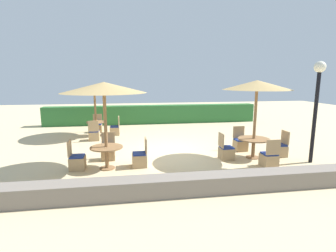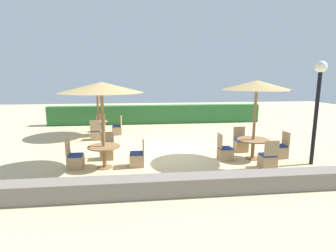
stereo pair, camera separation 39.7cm
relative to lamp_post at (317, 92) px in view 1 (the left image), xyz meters
name	(u,v)px [view 1 (the left image)]	position (x,y,z in m)	size (l,w,h in m)	color
ground_plane	(170,152)	(-4.45, 1.99, -2.35)	(40.00, 40.00, 0.00)	#D1BA8C
hedge_row	(153,114)	(-4.45, 8.53, -1.79)	(13.00, 0.70, 1.13)	#2D6B33
stone_border	(195,184)	(-4.45, -1.72, -2.13)	(10.00, 0.56, 0.45)	slate
lamp_post	(317,92)	(0.00, 0.00, 0.00)	(0.36, 0.36, 3.32)	black
parasol_front_left	(104,88)	(-6.72, 0.44, 0.15)	(2.54, 2.54, 2.68)	olive
round_table_front_left	(107,152)	(-6.72, 0.44, -1.81)	(1.00, 1.00, 0.70)	olive
patio_chair_front_left_east	(140,158)	(-5.69, 0.48, -2.09)	(0.46, 0.46, 0.93)	tan
patio_chair_front_left_west	(77,161)	(-7.63, 0.49, -2.09)	(0.46, 0.46, 0.93)	tan
patio_chair_front_left_north	(108,152)	(-6.74, 1.40, -2.09)	(0.46, 0.46, 0.93)	tan
parasol_front_right	(257,86)	(-1.68, 0.78, 0.19)	(2.32, 2.32, 2.72)	olive
round_table_front_right	(254,142)	(-1.68, 0.78, -1.79)	(1.10, 1.10, 0.70)	olive
patio_chair_front_right_south	(269,159)	(-1.63, -0.20, -2.09)	(0.46, 0.46, 0.93)	tan
patio_chair_front_right_west	(226,152)	(-2.69, 0.77, -2.09)	(0.46, 0.46, 0.93)	tan
patio_chair_front_right_north	(240,144)	(-1.72, 1.77, -2.09)	(0.46, 0.46, 0.93)	tan
patio_chair_front_right_east	(279,149)	(-0.65, 0.81, -2.09)	(0.46, 0.46, 0.93)	tan
parasol_back_left	(94,90)	(-7.57, 5.37, -0.13)	(2.68, 2.68, 2.39)	olive
round_table_back_left	(96,125)	(-7.57, 5.37, -1.83)	(0.90, 0.90, 0.70)	olive
patio_chair_back_left_south	(94,135)	(-7.55, 4.39, -2.09)	(0.46, 0.46, 0.93)	tan
patio_chair_back_left_east	(115,130)	(-6.67, 5.42, -2.09)	(0.46, 0.46, 0.93)	tan
patio_chair_back_left_north	(98,127)	(-7.60, 6.25, -2.09)	(0.46, 0.46, 0.93)	tan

